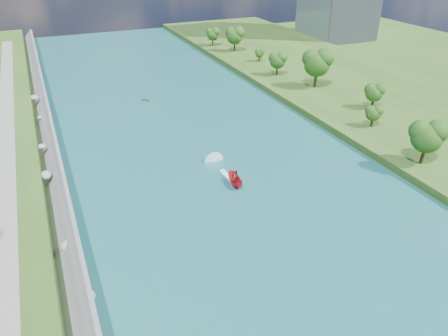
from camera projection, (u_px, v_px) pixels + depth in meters
name	position (u px, v px, depth m)	size (l,w,h in m)	color
ground	(256.00, 217.00, 63.02)	(260.00, 260.00, 0.00)	#2D5119
river_water	(205.00, 158.00, 79.10)	(55.00, 240.00, 0.10)	#175659
berm_east	(415.00, 114.00, 96.06)	(44.00, 240.00, 1.50)	#2D5119
riprap_bank	(54.00, 181.00, 68.54)	(3.94, 236.00, 4.05)	slate
riverside_path	(5.00, 177.00, 66.07)	(3.00, 200.00, 0.10)	gray
trees_east	(389.00, 107.00, 83.81)	(14.68, 138.86, 11.49)	#1C4913
motorboat	(232.00, 177.00, 71.49)	(3.60, 19.13, 2.16)	red
raft	(146.00, 99.00, 105.56)	(2.90, 3.06, 1.60)	gray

